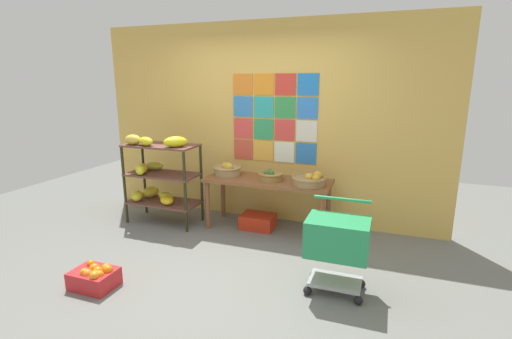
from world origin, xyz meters
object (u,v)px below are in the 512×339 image
(fruit_basket_left, at_px, (271,175))
(orange_crate_foreground, at_px, (95,277))
(banana_shelf_unit, at_px, (158,172))
(shopping_cart, at_px, (337,241))
(display_table, at_px, (268,186))
(fruit_basket_back_right, at_px, (227,169))
(fruit_basket_centre, at_px, (310,180))
(produce_crate_under_table, at_px, (258,221))

(fruit_basket_left, distance_m, orange_crate_foreground, 2.28)
(banana_shelf_unit, xyz_separation_m, orange_crate_foreground, (0.40, -1.65, -0.60))
(shopping_cart, bearing_deg, display_table, 132.26)
(fruit_basket_left, distance_m, shopping_cart, 1.56)
(shopping_cart, bearing_deg, fruit_basket_back_right, 143.77)
(fruit_basket_back_right, bearing_deg, fruit_basket_centre, -6.69)
(banana_shelf_unit, relative_size, fruit_basket_back_right, 3.19)
(banana_shelf_unit, height_order, fruit_basket_back_right, banana_shelf_unit)
(produce_crate_under_table, bearing_deg, shopping_cart, -45.03)
(fruit_basket_centre, height_order, produce_crate_under_table, fruit_basket_centre)
(banana_shelf_unit, bearing_deg, fruit_basket_centre, 4.54)
(orange_crate_foreground, xyz_separation_m, shopping_cart, (2.13, 0.71, 0.39))
(fruit_basket_left, xyz_separation_m, shopping_cart, (1.01, -1.17, -0.23))
(fruit_basket_back_right, height_order, orange_crate_foreground, fruit_basket_back_right)
(fruit_basket_centre, height_order, fruit_basket_back_right, fruit_basket_back_right)
(banana_shelf_unit, bearing_deg, display_table, 9.77)
(fruit_basket_left, distance_m, fruit_basket_back_right, 0.63)
(shopping_cart, bearing_deg, fruit_basket_centre, 115.01)
(display_table, distance_m, fruit_basket_left, 0.15)
(banana_shelf_unit, height_order, produce_crate_under_table, banana_shelf_unit)
(display_table, distance_m, produce_crate_under_table, 0.51)
(fruit_basket_back_right, relative_size, produce_crate_under_table, 0.88)
(fruit_basket_left, bearing_deg, fruit_basket_back_right, 174.53)
(banana_shelf_unit, bearing_deg, fruit_basket_back_right, 18.33)
(fruit_basket_back_right, distance_m, shopping_cart, 2.06)
(banana_shelf_unit, relative_size, orange_crate_foreground, 3.04)
(fruit_basket_centre, height_order, orange_crate_foreground, fruit_basket_centre)
(display_table, bearing_deg, fruit_basket_left, -21.84)
(fruit_basket_left, bearing_deg, banana_shelf_unit, -171.21)
(fruit_basket_centre, bearing_deg, display_table, 170.61)
(display_table, distance_m, orange_crate_foreground, 2.24)
(fruit_basket_left, bearing_deg, display_table, 158.16)
(fruit_basket_left, bearing_deg, shopping_cart, -49.42)
(display_table, xyz_separation_m, orange_crate_foreground, (-1.07, -1.91, -0.48))
(orange_crate_foreground, bearing_deg, shopping_cart, 18.56)
(fruit_basket_back_right, bearing_deg, banana_shelf_unit, -161.67)
(produce_crate_under_table, xyz_separation_m, orange_crate_foreground, (-0.95, -1.89, 0.02))
(banana_shelf_unit, distance_m, fruit_basket_centre, 2.04)
(banana_shelf_unit, xyz_separation_m, display_table, (1.47, 0.25, -0.12))
(fruit_basket_centre, distance_m, orange_crate_foreground, 2.52)
(orange_crate_foreground, bearing_deg, display_table, 60.60)
(fruit_basket_left, relative_size, produce_crate_under_table, 0.72)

